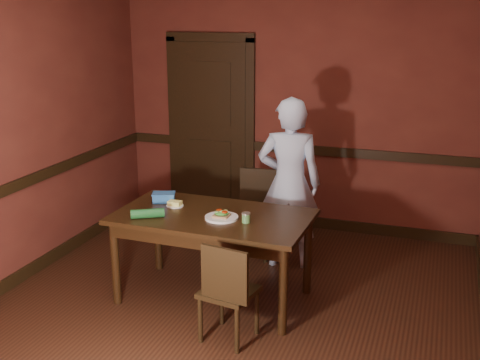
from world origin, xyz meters
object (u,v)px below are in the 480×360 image
Objects in this scene: cheese_saucer at (175,204)px; food_tub at (164,197)px; dining_table at (213,257)px; chair_near at (229,290)px; chair_far at (252,214)px; sauce_jar at (246,218)px; person at (289,184)px; sandwich_plate at (222,216)px.

cheese_saucer is 0.64× the size of food_tub.
chair_near is at bearing -57.30° from dining_table.
food_tub is at bearing -130.56° from chair_far.
chair_near reaches higher than dining_table.
chair_far is at bearing 65.91° from cheese_saucer.
chair_far is 1.20m from sauce_jar.
person is at bearing -23.06° from chair_far.
person is 1.14m from cheese_saucer.
dining_table is 5.89× the size of sandwich_plate.
person is 1.01m from sandwich_plate.
cheese_saucer is at bearing 34.10° from person.
chair_far is 1.62m from chair_near.
person is 5.97× the size of sandwich_plate.
dining_table is 19.64× the size of sauce_jar.
sauce_jar reaches higher than dining_table.
sandwich_plate is at bearing 173.99° from sauce_jar.
sandwich_plate is at bearing 61.35° from person.
sandwich_plate is 3.33× the size of sauce_jar.
cheese_saucer reaches higher than chair_near.
chair_near is 1.23m from food_tub.
chair_far reaches higher than cheese_saucer.
chair_near is (0.35, -0.58, 0.02)m from dining_table.
person reaches higher than food_tub.
chair_near is 0.68m from sandwich_plate.
chair_far is 1.06m from cheese_saucer.
cheese_saucer is (-0.41, -0.91, 0.35)m from chair_far.
chair_near is at bearing -42.27° from cheese_saucer.
cheese_saucer is at bearing -32.54° from chair_near.
sandwich_plate is (0.11, -0.07, 0.40)m from dining_table.
sandwich_plate is (-0.32, -0.96, -0.04)m from person.
sandwich_plate reaches higher than cheese_saucer.
chair_far is at bearing -26.19° from person.
person is 1.20m from food_tub.
person is (0.41, -0.12, 0.39)m from chair_far.
chair_near is at bearing -86.55° from sauce_jar.
dining_table is 0.70m from food_tub.
cheese_saucer is at bearing -48.87° from food_tub.
dining_table is 10.77× the size of cheese_saucer.
dining_table is 1.08m from person.
person is at bearing 71.62° from sandwich_plate.
chair_far is at bearing 94.61° from sandwich_plate.
cheese_saucer is (-0.74, 0.67, 0.38)m from chair_near.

